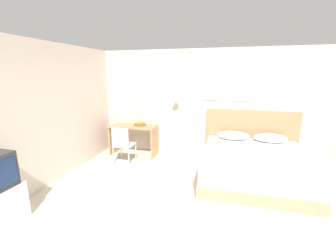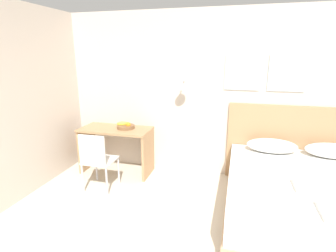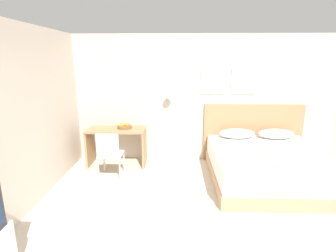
{
  "view_description": "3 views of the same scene",
  "coord_description": "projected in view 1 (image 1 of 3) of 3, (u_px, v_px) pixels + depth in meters",
  "views": [
    {
      "loc": [
        0.7,
        -2.73,
        2.08
      ],
      "look_at": [
        -0.47,
        1.54,
        1.03
      ],
      "focal_mm": 24.0,
      "sensor_mm": 36.0,
      "label": 1
    },
    {
      "loc": [
        0.32,
        -1.4,
        1.97
      ],
      "look_at": [
        -0.56,
        1.83,
        1.05
      ],
      "focal_mm": 28.0,
      "sensor_mm": 36.0,
      "label": 2
    },
    {
      "loc": [
        -0.41,
        -2.69,
        2.15
      ],
      "look_at": [
        -0.54,
        1.52,
        1.07
      ],
      "focal_mm": 28.0,
      "sensor_mm": 36.0,
      "label": 3
    }
  ],
  "objects": [
    {
      "name": "ground_plane",
      "position": [
        171.0,
        222.0,
        3.22
      ],
      "size": [
        24.0,
        24.0,
        0.0
      ],
      "primitive_type": "plane",
      "color": "beige"
    },
    {
      "name": "wall_back",
      "position": [
        200.0,
        104.0,
        5.57
      ],
      "size": [
        5.85,
        0.31,
        2.65
      ],
      "color": "beige",
      "rests_on": "ground_plane"
    },
    {
      "name": "wall_left",
      "position": [
        10.0,
        123.0,
        3.48
      ],
      "size": [
        0.06,
        5.8,
        2.65
      ],
      "color": "beige",
      "rests_on": "ground_plane"
    },
    {
      "name": "bed",
      "position": [
        253.0,
        166.0,
        4.45
      ],
      "size": [
        1.97,
        2.04,
        0.58
      ],
      "color": "tan",
      "rests_on": "ground_plane"
    },
    {
      "name": "headboard",
      "position": [
        250.0,
        136.0,
        5.36
      ],
      "size": [
        2.09,
        0.06,
        1.23
      ],
      "color": "#A87F56",
      "rests_on": "ground_plane"
    },
    {
      "name": "pillow_left",
      "position": [
        233.0,
        135.0,
        5.19
      ],
      "size": [
        0.71,
        0.38,
        0.19
      ],
      "color": "white",
      "rests_on": "bed"
    },
    {
      "name": "pillow_right",
      "position": [
        270.0,
        138.0,
        4.99
      ],
      "size": [
        0.71,
        0.38,
        0.19
      ],
      "color": "white",
      "rests_on": "bed"
    },
    {
      "name": "folded_towel_near_foot",
      "position": [
        249.0,
        155.0,
        4.12
      ],
      "size": [
        0.31,
        0.28,
        0.06
      ],
      "color": "white",
      "rests_on": "bed"
    },
    {
      "name": "folded_towel_mid_bed",
      "position": [
        262.0,
        166.0,
        3.66
      ],
      "size": [
        0.36,
        0.31,
        0.06
      ],
      "color": "white",
      "rests_on": "bed"
    },
    {
      "name": "desk",
      "position": [
        134.0,
        134.0,
        5.78
      ],
      "size": [
        1.18,
        0.57,
        0.78
      ],
      "color": "#A87F56",
      "rests_on": "ground_plane"
    },
    {
      "name": "desk_chair",
      "position": [
        122.0,
        143.0,
        5.15
      ],
      "size": [
        0.43,
        0.43,
        0.89
      ],
      "color": "white",
      "rests_on": "ground_plane"
    },
    {
      "name": "fruit_bowl",
      "position": [
        140.0,
        124.0,
        5.72
      ],
      "size": [
        0.31,
        0.29,
        0.12
      ],
      "color": "brown",
      "rests_on": "desk"
    }
  ]
}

